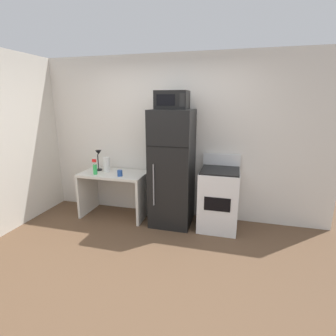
% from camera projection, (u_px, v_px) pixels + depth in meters
% --- Properties ---
extents(ground_plane, '(12.00, 12.00, 0.00)m').
position_uv_depth(ground_plane, '(134.00, 271.00, 2.93)').
color(ground_plane, brown).
extents(wall_back_white, '(5.00, 0.10, 2.60)m').
position_uv_depth(wall_back_white, '(171.00, 138.00, 4.19)').
color(wall_back_white, silver).
rests_on(wall_back_white, ground).
extents(desk, '(1.07, 0.60, 0.75)m').
position_uv_depth(desk, '(114.00, 186.00, 4.26)').
color(desk, silver).
rests_on(desk, ground).
extents(desk_lamp, '(0.14, 0.12, 0.35)m').
position_uv_depth(desk_lamp, '(98.00, 157.00, 4.26)').
color(desk_lamp, black).
rests_on(desk_lamp, desk).
extents(coffee_mug, '(0.08, 0.08, 0.09)m').
position_uv_depth(coffee_mug, '(120.00, 173.00, 4.00)').
color(coffee_mug, '#264C99').
rests_on(coffee_mug, desk).
extents(paper_towel_roll, '(0.11, 0.11, 0.24)m').
position_uv_depth(paper_towel_roll, '(106.00, 164.00, 4.24)').
color(paper_towel_roll, white).
rests_on(paper_towel_roll, desk).
extents(spray_bottle, '(0.06, 0.06, 0.25)m').
position_uv_depth(spray_bottle, '(95.00, 168.00, 4.08)').
color(spray_bottle, green).
rests_on(spray_bottle, desk).
extents(refrigerator, '(0.62, 0.65, 1.77)m').
position_uv_depth(refrigerator, '(172.00, 169.00, 3.91)').
color(refrigerator, black).
rests_on(refrigerator, ground).
extents(microwave, '(0.46, 0.35, 0.26)m').
position_uv_depth(microwave, '(172.00, 100.00, 3.63)').
color(microwave, black).
rests_on(microwave, refrigerator).
extents(oven_range, '(0.57, 0.61, 1.10)m').
position_uv_depth(oven_range, '(219.00, 199.00, 3.85)').
color(oven_range, white).
rests_on(oven_range, ground).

